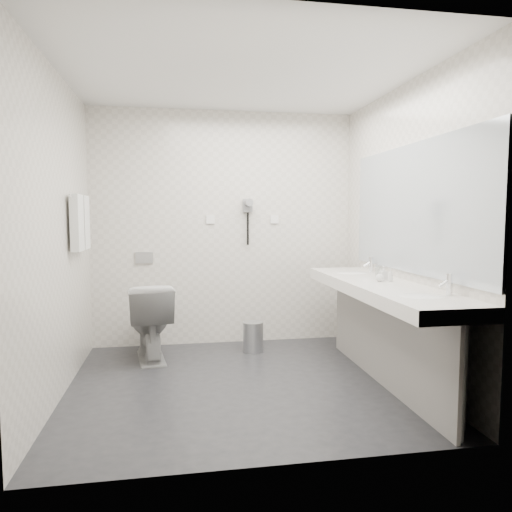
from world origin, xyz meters
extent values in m
plane|color=#242428|center=(0.00, 0.00, 0.00)|extent=(2.80, 2.80, 0.00)
plane|color=white|center=(0.00, 0.00, 2.50)|extent=(2.80, 2.80, 0.00)
plane|color=silver|center=(0.00, 1.30, 1.25)|extent=(2.80, 0.00, 2.80)
plane|color=silver|center=(0.00, -1.30, 1.25)|extent=(2.80, 0.00, 2.80)
plane|color=silver|center=(-1.40, 0.00, 1.25)|extent=(0.00, 2.60, 2.60)
plane|color=silver|center=(1.40, 0.00, 1.25)|extent=(0.00, 2.60, 2.60)
cube|color=white|center=(1.12, -0.20, 0.80)|extent=(0.55, 2.20, 0.10)
cube|color=gray|center=(1.15, -0.20, 0.38)|extent=(0.03, 2.15, 0.75)
cylinder|color=silver|center=(1.18, -1.24, 0.38)|extent=(0.06, 0.06, 0.75)
cylinder|color=silver|center=(1.18, 0.84, 0.38)|extent=(0.06, 0.06, 0.75)
cube|color=#B2BCC6|center=(1.39, -0.20, 1.45)|extent=(0.02, 2.20, 1.05)
ellipsoid|color=white|center=(1.12, -0.85, 0.83)|extent=(0.40, 0.31, 0.05)
ellipsoid|color=white|center=(1.12, 0.45, 0.83)|extent=(0.40, 0.31, 0.05)
cylinder|color=silver|center=(1.32, -0.85, 0.92)|extent=(0.04, 0.04, 0.15)
cylinder|color=silver|center=(1.32, 0.45, 0.92)|extent=(0.04, 0.04, 0.15)
imported|color=beige|center=(1.20, -0.08, 0.91)|extent=(0.05, 0.05, 0.12)
imported|color=beige|center=(1.13, -0.15, 0.89)|extent=(0.10, 0.10, 0.09)
imported|color=beige|center=(1.22, -0.17, 0.90)|extent=(0.05, 0.05, 0.10)
cylinder|color=silver|center=(1.20, 0.02, 0.91)|extent=(0.07, 0.07, 0.11)
imported|color=white|center=(-0.78, 0.82, 0.37)|extent=(0.52, 0.79, 0.75)
cube|color=#B2B5BA|center=(-0.85, 1.29, 0.95)|extent=(0.18, 0.02, 0.12)
cylinder|color=#B2B5BA|center=(0.25, 0.89, 0.15)|extent=(0.26, 0.26, 0.29)
cylinder|color=#B2B5BA|center=(0.25, 0.89, 0.30)|extent=(0.21, 0.21, 0.02)
cylinder|color=silver|center=(-1.35, 0.55, 1.55)|extent=(0.02, 0.62, 0.02)
cube|color=white|center=(-1.34, 0.41, 1.33)|extent=(0.07, 0.24, 0.48)
cube|color=white|center=(-1.34, 0.69, 1.33)|extent=(0.07, 0.24, 0.48)
cube|color=gray|center=(0.25, 1.27, 1.50)|extent=(0.10, 0.04, 0.14)
cylinder|color=gray|center=(0.25, 1.20, 1.53)|extent=(0.08, 0.14, 0.08)
cylinder|color=black|center=(0.25, 1.26, 1.25)|extent=(0.02, 0.02, 0.35)
cube|color=white|center=(-0.15, 1.29, 1.35)|extent=(0.09, 0.02, 0.09)
cube|color=white|center=(0.55, 1.29, 1.35)|extent=(0.09, 0.02, 0.09)
camera|label=1|loc=(-0.52, -3.75, 1.39)|focal=32.89mm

